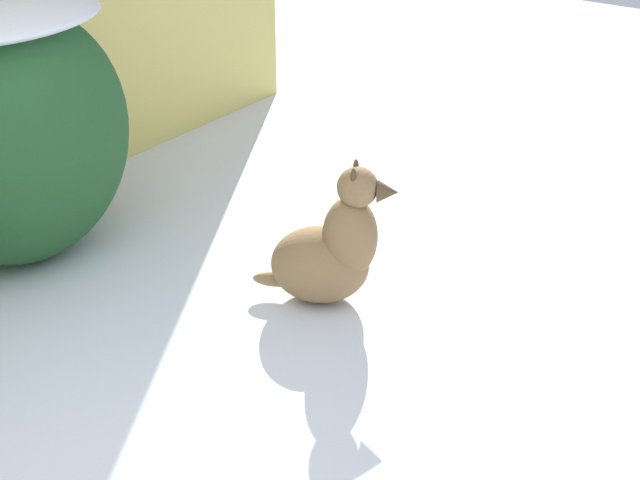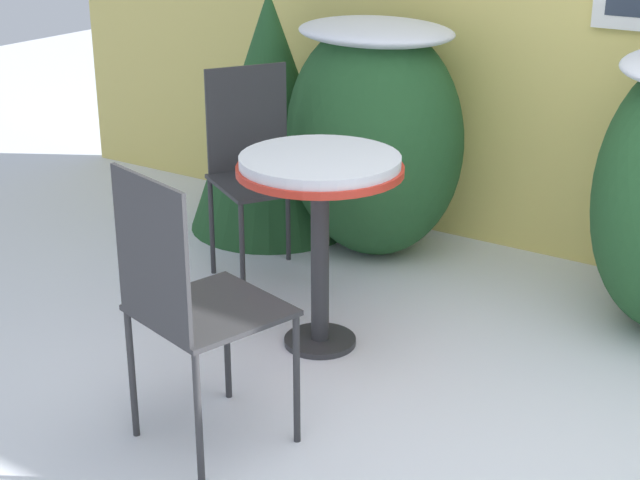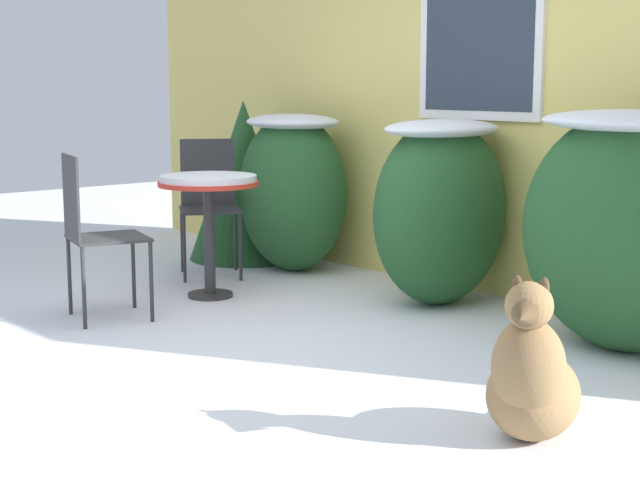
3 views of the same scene
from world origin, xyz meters
The scene contains 2 objects.
shrub_right centered at (1.28, 1.63, 0.68)m, with size 1.20×0.85×1.28m.
dog centered at (1.80, 0.15, 0.25)m, with size 0.54×0.64×0.70m.
Camera 1 is at (-1.48, -2.12, 2.38)m, focal length 55.00 mm.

